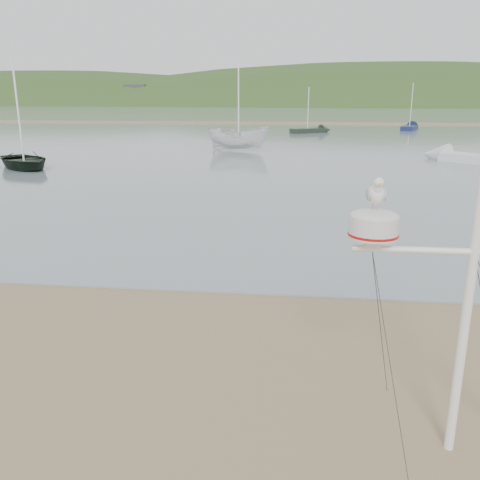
# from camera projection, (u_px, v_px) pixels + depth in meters

# --- Properties ---
(ground) EXTENTS (560.00, 560.00, 0.00)m
(ground) POSITION_uv_depth(u_px,v_px,m) (81.00, 398.00, 6.98)
(ground) COLOR #7A6446
(ground) RESTS_ON ground
(water) EXTENTS (560.00, 256.00, 0.04)m
(water) POSITION_uv_depth(u_px,v_px,m) (291.00, 111.00, 133.01)
(water) COLOR slate
(water) RESTS_ON ground
(sandbar) EXTENTS (560.00, 7.00, 0.07)m
(sandbar) POSITION_uv_depth(u_px,v_px,m) (281.00, 123.00, 73.80)
(sandbar) COLOR #7A6446
(sandbar) RESTS_ON water
(hill_ridge) EXTENTS (620.00, 180.00, 80.00)m
(hill_ridge) POSITION_uv_depth(u_px,v_px,m) (334.00, 148.00, 234.70)
(hill_ridge) COLOR #243D19
(hill_ridge) RESTS_ON ground
(far_cottages) EXTENTS (294.40, 6.30, 8.00)m
(far_cottages) POSITION_uv_depth(u_px,v_px,m) (302.00, 95.00, 192.69)
(far_cottages) COLOR silver
(far_cottages) RESTS_ON ground
(mast_rig) EXTENTS (2.27, 2.42, 5.12)m
(mast_rig) POSITION_uv_depth(u_px,v_px,m) (456.00, 356.00, 5.61)
(mast_rig) COLOR white
(mast_rig) RESTS_ON ground
(boat_dark) EXTENTS (2.89, 3.04, 4.55)m
(boat_dark) POSITION_uv_depth(u_px,v_px,m) (20.00, 127.00, 27.77)
(boat_dark) COLOR black
(boat_dark) RESTS_ON water
(boat_white) EXTENTS (1.92, 1.88, 4.55)m
(boat_white) POSITION_uv_depth(u_px,v_px,m) (239.00, 119.00, 37.10)
(boat_white) COLOR silver
(boat_white) RESTS_ON water
(sailboat_dark_mid) EXTENTS (4.90, 3.97, 5.16)m
(sailboat_dark_mid) POSITION_uv_depth(u_px,v_px,m) (316.00, 130.00, 55.66)
(sailboat_dark_mid) COLOR black
(sailboat_dark_mid) RESTS_ON ground
(sailboat_blue_far) EXTENTS (3.27, 5.92, 5.79)m
(sailboat_blue_far) POSITION_uv_depth(u_px,v_px,m) (411.00, 127.00, 61.16)
(sailboat_blue_far) COLOR #131D42
(sailboat_blue_far) RESTS_ON ground
(sailboat_white_near) EXTENTS (5.71, 5.67, 6.45)m
(sailboat_white_near) POSITION_uv_depth(u_px,v_px,m) (457.00, 157.00, 31.67)
(sailboat_white_near) COLOR silver
(sailboat_white_near) RESTS_ON ground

